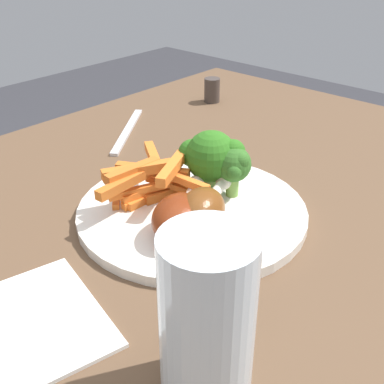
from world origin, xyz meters
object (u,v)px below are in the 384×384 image
broccoli_floret_front (235,165)px  carrot_fries_pile (151,179)px  chicken_drumstick_far (203,209)px  dinner_plate (192,211)px  dining_table (187,310)px  pepper_shaker (212,90)px  broccoli_floret_middle (211,155)px  fork (127,131)px  chicken_drumstick_near (179,215)px  water_glass (207,319)px

broccoli_floret_front → carrot_fries_pile: bearing=136.1°
broccoli_floret_front → chicken_drumstick_far: bearing=-167.7°
dinner_plate → chicken_drumstick_far: chicken_drumstick_far is taller
dining_table → broccoli_floret_front: bearing=4.8°
broccoli_floret_front → pepper_shaker: broccoli_floret_front is taller
dinner_plate → dining_table: bearing=-144.7°
broccoli_floret_middle → fork: 0.26m
carrot_fries_pile → chicken_drumstick_far: (-0.01, -0.09, -0.00)m
broccoli_floret_front → chicken_drumstick_near: 0.10m
broccoli_floret_front → chicken_drumstick_far: 0.08m
broccoli_floret_front → carrot_fries_pile: size_ratio=0.44×
chicken_drumstick_near → water_glass: bearing=-131.0°
dinner_plate → water_glass: 0.25m
broccoli_floret_middle → fork: size_ratio=0.41×
broccoli_floret_front → pepper_shaker: 0.39m
broccoli_floret_front → chicken_drumstick_far: (-0.08, -0.02, -0.02)m
broccoli_floret_front → broccoli_floret_middle: size_ratio=0.82×
chicken_drumstick_near → broccoli_floret_front: bearing=3.0°
dining_table → chicken_drumstick_far: size_ratio=9.30×
dining_table → chicken_drumstick_far: 0.14m
carrot_fries_pile → pepper_shaker: size_ratio=3.19×
chicken_drumstick_far → broccoli_floret_middle: bearing=34.1°
broccoli_floret_front → fork: 0.29m
dining_table → pepper_shaker: size_ratio=24.96×
dinner_plate → chicken_drumstick_near: chicken_drumstick_near is taller
carrot_fries_pile → dinner_plate: bearing=-69.3°
broccoli_floret_front → carrot_fries_pile: 0.10m
broccoli_floret_middle → chicken_drumstick_far: size_ratio=0.64×
broccoli_floret_middle → carrot_fries_pile: (-0.07, 0.04, -0.02)m
water_glass → broccoli_floret_front: bearing=33.3°
dining_table → broccoli_floret_middle: broccoli_floret_middle is taller
chicken_drumstick_far → pepper_shaker: chicken_drumstick_far is taller
broccoli_floret_front → pepper_shaker: (0.28, 0.27, -0.03)m
dining_table → water_glass: size_ratio=8.42×
broccoli_floret_front → fork: (0.07, 0.27, -0.05)m
dining_table → fork: bearing=60.1°
chicken_drumstick_near → fork: 0.33m
dining_table → water_glass: (-0.13, -0.14, 0.17)m
water_glass → dinner_plate: bearing=44.3°
broccoli_floret_middle → carrot_fries_pile: bearing=151.1°
fork → pepper_shaker: bearing=-37.5°
dining_table → broccoli_floret_front: size_ratio=17.78×
dinner_plate → fork: (0.12, 0.25, -0.00)m
fork → pepper_shaker: (0.21, -0.01, 0.02)m
broccoli_floret_front → water_glass: water_glass is taller
dining_table → water_glass: water_glass is taller
broccoli_floret_front → dining_table: bearing=-175.2°
chicken_drumstick_far → dining_table: bearing=149.2°
broccoli_floret_middle → carrot_fries_pile: broccoli_floret_middle is taller
water_glass → broccoli_floret_middle: bearing=39.3°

